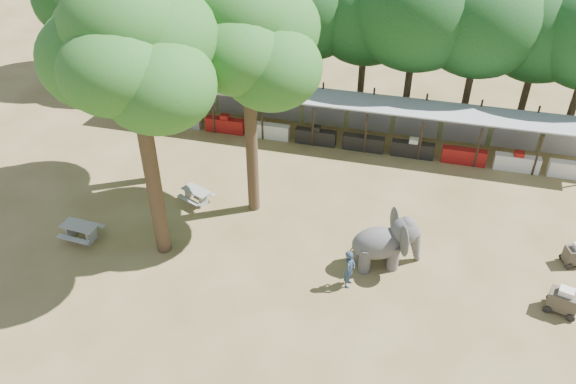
% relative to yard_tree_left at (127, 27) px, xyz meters
% --- Properties ---
extents(ground, '(100.00, 100.00, 0.00)m').
position_rel_yard_tree_left_xyz_m(ground, '(9.13, -7.19, -8.20)').
color(ground, brown).
rests_on(ground, ground).
extents(vendor_stalls, '(28.00, 2.99, 2.80)m').
position_rel_yard_tree_left_xyz_m(vendor_stalls, '(9.13, 6.65, -7.02)').
color(vendor_stalls, gray).
rests_on(vendor_stalls, ground).
extents(yard_tree_left, '(7.10, 6.90, 11.02)m').
position_rel_yard_tree_left_xyz_m(yard_tree_left, '(0.00, 0.00, 0.00)').
color(yard_tree_left, '#332316').
rests_on(yard_tree_left, ground).
extents(yard_tree_center, '(7.10, 6.90, 12.04)m').
position_rel_yard_tree_left_xyz_m(yard_tree_center, '(3.00, -5.00, 1.01)').
color(yard_tree_center, '#332316').
rests_on(yard_tree_center, ground).
extents(yard_tree_back, '(7.10, 6.90, 11.36)m').
position_rel_yard_tree_left_xyz_m(yard_tree_back, '(6.00, -1.00, 0.34)').
color(yard_tree_back, '#332316').
rests_on(yard_tree_back, ground).
extents(backdrop_trees, '(46.46, 5.95, 8.33)m').
position_rel_yard_tree_left_xyz_m(backdrop_trees, '(9.13, 11.81, -2.69)').
color(backdrop_trees, '#332316').
rests_on(backdrop_trees, ground).
extents(elephant, '(3.28, 2.55, 2.45)m').
position_rel_yard_tree_left_xyz_m(elephant, '(12.86, -3.61, -6.98)').
color(elephant, '#464343').
rests_on(elephant, ground).
extents(handler, '(0.53, 0.71, 1.81)m').
position_rel_yard_tree_left_xyz_m(handler, '(11.57, -5.33, -7.29)').
color(handler, '#26384C').
rests_on(handler, ground).
extents(picnic_table_near, '(1.74, 1.59, 0.82)m').
position_rel_yard_tree_left_xyz_m(picnic_table_near, '(-0.82, -5.50, -7.66)').
color(picnic_table_near, gray).
rests_on(picnic_table_near, ground).
extents(picnic_table_far, '(1.87, 1.79, 0.73)m').
position_rel_yard_tree_left_xyz_m(picnic_table_far, '(3.21, -1.47, -7.72)').
color(picnic_table_far, gray).
rests_on(picnic_table_far, ground).
extents(cart_front, '(1.38, 1.10, 1.18)m').
position_rel_yard_tree_left_xyz_m(cart_front, '(19.96, -4.64, -7.62)').
color(cart_front, '#362E23').
rests_on(cart_front, ground).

